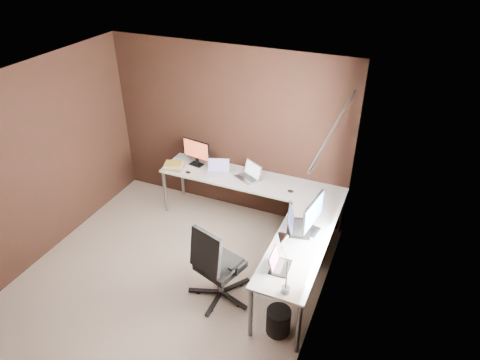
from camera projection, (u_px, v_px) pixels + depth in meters
name	position (u px, v px, depth m)	size (l,w,h in m)	color
room	(192.00, 197.00, 4.67)	(3.60, 3.60, 2.50)	tan
desk	(264.00, 205.00, 5.58)	(2.65, 2.25, 0.73)	white
drawer_pedestal	(307.00, 234.00, 5.67)	(0.42, 0.50, 0.60)	white
monitor_left	(196.00, 151.00, 6.28)	(0.45, 0.16, 0.40)	black
monitor_right	(313.00, 214.00, 4.91)	(0.16, 0.54, 0.44)	black
laptop_white	(218.00, 171.00, 6.15)	(0.36, 0.31, 0.21)	white
laptop_silver	(250.00, 175.00, 6.03)	(0.41, 0.38, 0.23)	silver
laptop_black_big	(296.00, 224.00, 5.06)	(0.36, 0.45, 0.26)	black
laptop_black_small	(278.00, 264.00, 4.50)	(0.22, 0.30, 0.19)	black
book_stack	(174.00, 166.00, 6.28)	(0.32, 0.28, 0.09)	#A87F5A
mouse_left	(188.00, 172.00, 6.17)	(0.08, 0.05, 0.03)	black
mouse_corner	(291.00, 191.00, 5.74)	(0.08, 0.05, 0.03)	black
desk_lamp	(283.00, 256.00, 4.08)	(0.20, 0.23, 0.64)	slate
office_chair	(218.00, 277.00, 4.98)	(0.59, 0.62, 1.06)	black
wastebasket	(278.00, 321.00, 4.63)	(0.27, 0.27, 0.31)	black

